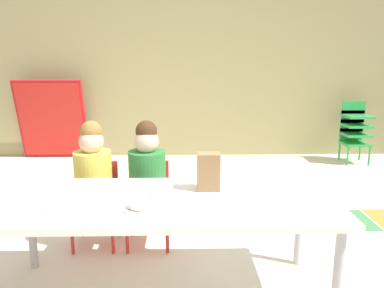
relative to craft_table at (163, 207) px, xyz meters
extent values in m
cube|color=silver|center=(0.14, 0.52, -0.55)|extent=(5.74, 5.45, 0.02)
cube|color=#B24C47|center=(-0.76, 0.97, -0.54)|extent=(0.43, 0.43, 0.00)
cube|color=#478C51|center=(1.49, 0.97, -0.54)|extent=(0.43, 0.43, 0.00)
cube|color=tan|center=(0.14, 3.25, 0.78)|extent=(5.74, 0.10, 2.64)
cube|color=white|center=(0.00, 0.00, 0.03)|extent=(1.90, 0.73, 0.04)
cylinder|color=#B2B2B7|center=(0.87, -0.31, -0.26)|extent=(0.05, 0.05, 0.55)
cylinder|color=#B2B2B7|center=(-0.87, 0.31, -0.26)|extent=(0.05, 0.05, 0.55)
cylinder|color=#B2B2B7|center=(0.87, 0.31, -0.26)|extent=(0.05, 0.05, 0.55)
cube|color=red|center=(-0.52, 0.59, -0.24)|extent=(0.32, 0.30, 0.03)
cube|color=red|center=(-0.52, 0.74, -0.09)|extent=(0.29, 0.02, 0.30)
cylinder|color=#D8C64C|center=(-0.52, 0.59, -0.02)|extent=(0.34, 0.34, 0.38)
sphere|color=beige|center=(-0.52, 0.59, 0.24)|extent=(0.17, 0.17, 0.17)
sphere|color=olive|center=(-0.52, 0.60, 0.31)|extent=(0.15, 0.15, 0.15)
cylinder|color=red|center=(-0.66, 0.46, -0.39)|extent=(0.02, 0.02, 0.28)
cylinder|color=red|center=(-0.38, 0.46, -0.39)|extent=(0.02, 0.02, 0.28)
cylinder|color=red|center=(-0.66, 0.72, -0.39)|extent=(0.02, 0.02, 0.28)
cylinder|color=red|center=(-0.38, 0.72, -0.39)|extent=(0.02, 0.02, 0.28)
cube|color=red|center=(-0.14, 0.59, -0.24)|extent=(0.32, 0.30, 0.03)
cube|color=red|center=(-0.14, 0.74, -0.09)|extent=(0.29, 0.02, 0.30)
cylinder|color=#2D7A38|center=(-0.14, 0.59, -0.02)|extent=(0.27, 0.27, 0.38)
sphere|color=beige|center=(-0.14, 0.59, 0.24)|extent=(0.17, 0.17, 0.17)
sphere|color=#472D19|center=(-0.14, 0.60, 0.31)|extent=(0.15, 0.15, 0.15)
cylinder|color=red|center=(-0.28, 0.46, -0.39)|extent=(0.02, 0.02, 0.28)
cylinder|color=red|center=(0.00, 0.46, -0.39)|extent=(0.02, 0.02, 0.28)
cylinder|color=red|center=(-0.28, 0.72, -0.39)|extent=(0.02, 0.02, 0.28)
cylinder|color=red|center=(0.00, 0.72, -0.39)|extent=(0.02, 0.02, 0.28)
cube|color=green|center=(2.36, 2.75, -0.28)|extent=(0.32, 0.30, 0.03)
cube|color=green|center=(2.36, 2.89, -0.19)|extent=(0.30, 0.02, 0.18)
cube|color=green|center=(2.36, 2.75, -0.16)|extent=(0.32, 0.30, 0.03)
cube|color=green|center=(2.36, 2.89, -0.07)|extent=(0.30, 0.02, 0.18)
cube|color=green|center=(2.36, 2.75, -0.04)|extent=(0.32, 0.30, 0.03)
cube|color=green|center=(2.36, 2.89, 0.05)|extent=(0.30, 0.02, 0.18)
cube|color=green|center=(2.36, 2.75, 0.08)|extent=(0.32, 0.30, 0.03)
cube|color=green|center=(2.36, 2.89, 0.17)|extent=(0.30, 0.02, 0.18)
cylinder|color=green|center=(2.22, 2.62, -0.41)|extent=(0.02, 0.02, 0.26)
cylinder|color=green|center=(2.50, 2.62, -0.41)|extent=(0.02, 0.02, 0.26)
cylinder|color=green|center=(2.22, 2.88, -0.41)|extent=(0.02, 0.02, 0.26)
cylinder|color=green|center=(2.50, 2.88, -0.41)|extent=(0.02, 0.02, 0.26)
cube|color=red|center=(-1.66, 3.06, 0.00)|extent=(0.90, 0.28, 1.09)
cube|color=red|center=(-1.66, 3.03, 0.00)|extent=(0.83, 0.23, 0.99)
cube|color=#9E754C|center=(0.26, 0.14, 0.16)|extent=(0.13, 0.09, 0.22)
cylinder|color=white|center=(-0.11, -0.14, 0.05)|extent=(0.18, 0.18, 0.01)
cylinder|color=white|center=(-0.53, -0.12, 0.05)|extent=(0.18, 0.18, 0.01)
torus|color=white|center=(-0.11, -0.14, 0.07)|extent=(0.13, 0.13, 0.04)
torus|color=white|center=(-0.08, -0.06, 0.06)|extent=(0.11, 0.11, 0.03)
camera|label=1|loc=(0.12, -1.91, 0.79)|focal=34.55mm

